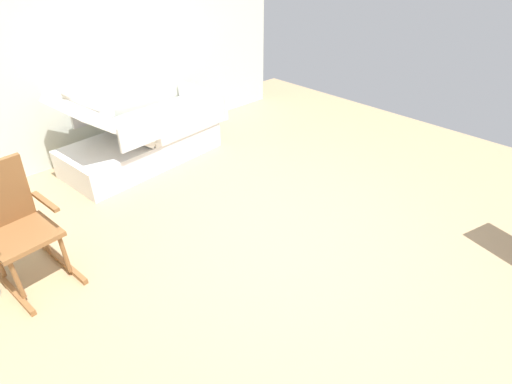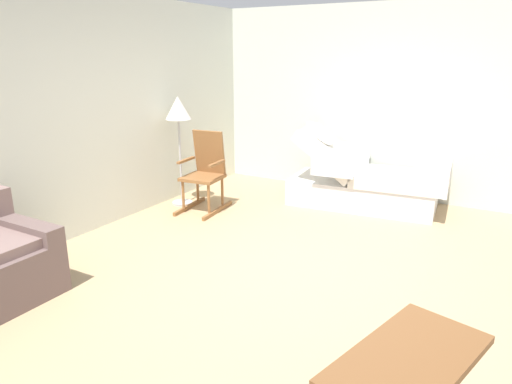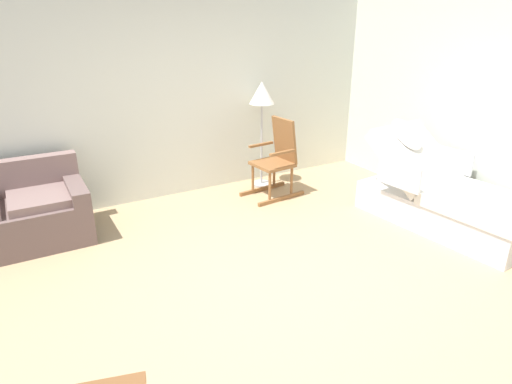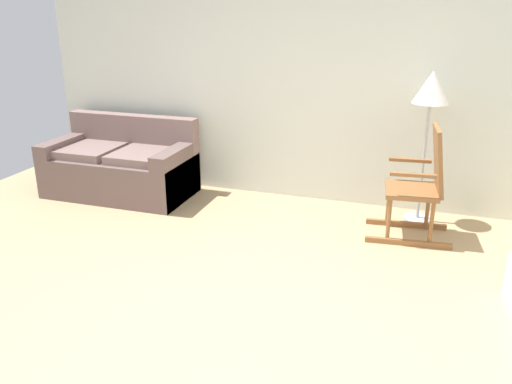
# 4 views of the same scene
# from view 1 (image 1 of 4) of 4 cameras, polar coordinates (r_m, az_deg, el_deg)

# --- Properties ---
(ground_plane) EXTENTS (7.50, 7.50, 0.00)m
(ground_plane) POSITION_cam_1_polar(r_m,az_deg,el_deg) (3.87, 4.13, -6.83)
(ground_plane) COLOR tan
(side_wall) EXTENTS (0.10, 5.36, 2.70)m
(side_wall) POSITION_cam_1_polar(r_m,az_deg,el_deg) (5.62, -20.30, 19.26)
(side_wall) COLOR silver
(side_wall) RESTS_ON ground
(hospital_bed) EXTENTS (1.16, 2.14, 1.16)m
(hospital_bed) POSITION_cam_1_polar(r_m,az_deg,el_deg) (5.31, -15.91, 7.42)
(hospital_bed) COLOR silver
(hospital_bed) RESTS_ON ground
(rocking_chair) EXTENTS (0.80, 0.55, 1.05)m
(rocking_chair) POSITION_cam_1_polar(r_m,az_deg,el_deg) (3.72, -30.88, -4.27)
(rocking_chair) COLOR brown
(rocking_chair) RESTS_ON ground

